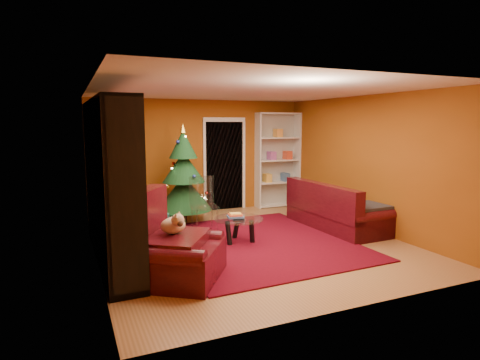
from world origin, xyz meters
name	(u,v)px	position (x,y,z in m)	size (l,w,h in m)	color
floor	(249,244)	(0.00, 0.00, -0.03)	(5.00, 5.50, 0.05)	#96653B
ceiling	(250,89)	(0.00, 0.00, 2.62)	(5.00, 5.50, 0.05)	silver
wall_back	(200,156)	(0.00, 2.77, 1.30)	(5.00, 0.05, 2.60)	#8F4A12
wall_left	(92,176)	(-2.52, 0.00, 1.30)	(0.05, 5.50, 2.60)	#8F4A12
wall_right	(367,163)	(2.52, 0.00, 1.30)	(0.05, 5.50, 2.60)	#8F4A12
doorway	(224,166)	(0.60, 2.73, 1.05)	(1.06, 0.60, 2.16)	black
rug	(256,242)	(0.10, -0.06, 0.01)	(3.07, 3.58, 0.02)	#560513
media_unit	(110,182)	(-2.27, 0.02, 1.20)	(0.48, 3.13, 2.40)	black
christmas_tree	(184,174)	(-0.62, 1.93, 1.00)	(1.16, 1.16, 2.07)	#0F3417
gift_box_teal	(162,220)	(-1.16, 1.65, 0.15)	(0.29, 0.29, 0.29)	#207370
gift_box_green	(177,220)	(-0.88, 1.58, 0.13)	(0.26, 0.26, 0.26)	#2F6E3D
gift_box_red	(167,215)	(-0.95, 2.16, 0.12)	(0.23, 0.23, 0.23)	#A33720
white_bookshelf	(278,160)	(1.95, 2.57, 1.16)	(1.10, 0.40, 2.38)	white
armchair	(176,244)	(-1.58, -1.13, 0.48)	(1.23, 1.23, 0.96)	#37080F
dog	(173,226)	(-1.60, -1.06, 0.72)	(0.40, 0.30, 0.31)	#D3B591
sofa	(337,205)	(2.02, 0.22, 0.47)	(2.18, 0.98, 0.94)	#37080F
coffee_table	(239,230)	(-0.17, 0.06, 0.22)	(0.85, 0.85, 0.53)	gray
acrylic_chair	(204,207)	(-0.47, 1.02, 0.47)	(0.48, 0.53, 0.95)	#66605B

